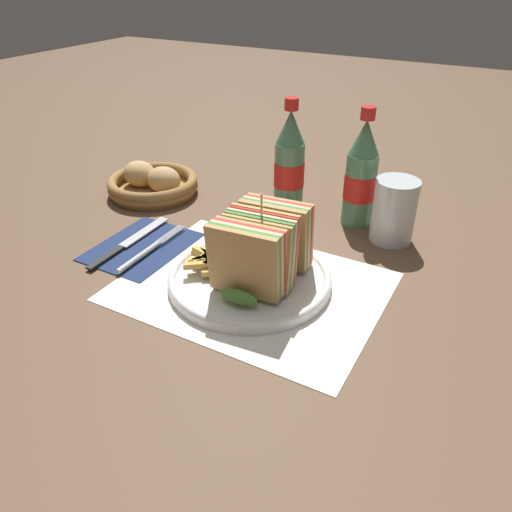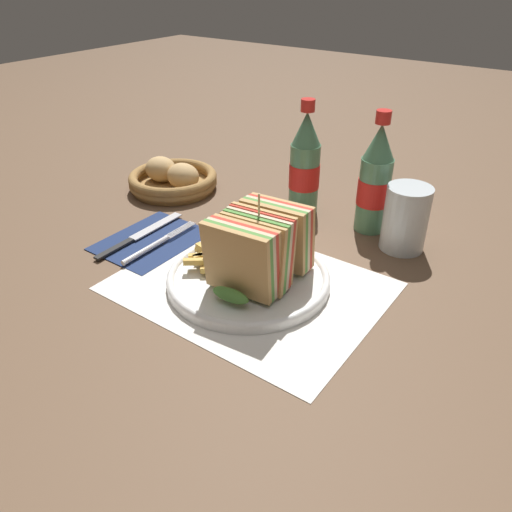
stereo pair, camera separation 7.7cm
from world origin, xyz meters
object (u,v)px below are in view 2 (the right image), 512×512
plate_main (248,278)px  coke_bottle_near (305,166)px  fork (153,245)px  glass_near (405,222)px  club_sandwich (259,248)px  bread_basket (173,179)px  knife (139,235)px  coke_bottle_far (375,181)px

plate_main → coke_bottle_near: bearing=103.6°
fork → coke_bottle_near: bearing=64.1°
glass_near → club_sandwich: bearing=-117.7°
plate_main → club_sandwich: bearing=-4.8°
club_sandwich → bread_basket: club_sandwich is taller
fork → knife: size_ratio=0.86×
knife → coke_bottle_far: bearing=39.6°
plate_main → knife: bearing=179.7°
glass_near → bread_basket: size_ratio=0.60×
knife → fork: bearing=-17.0°
club_sandwich → coke_bottle_near: size_ratio=0.75×
club_sandwich → knife: bearing=179.3°
plate_main → knife: (-0.25, 0.00, -0.00)m
coke_bottle_near → glass_near: size_ratio=1.94×
fork → knife: bearing=163.0°
glass_near → coke_bottle_far: bearing=156.3°
fork → coke_bottle_near: 0.32m
fork → bread_basket: 0.26m
knife → coke_bottle_far: 0.43m
bread_basket → coke_bottle_near: bearing=14.2°
bread_basket → plate_main: bearing=-29.5°
fork → knife: (-0.05, 0.01, -0.00)m
club_sandwich → fork: size_ratio=0.94×
coke_bottle_far → glass_near: 0.09m
coke_bottle_near → bread_basket: coke_bottle_near is taller
plate_main → coke_bottle_far: coke_bottle_far is taller
knife → glass_near: 0.47m
fork → club_sandwich: bearing=1.8°
knife → plate_main: bearing=-1.5°
club_sandwich → knife: club_sandwich is taller
club_sandwich → fork: 0.23m
coke_bottle_far → bread_basket: size_ratio=1.16×
plate_main → coke_bottle_near: coke_bottle_near is taller
knife → bread_basket: 0.22m
fork → bread_basket: bread_basket is taller
coke_bottle_near → bread_basket: (-0.28, -0.07, -0.07)m
fork → coke_bottle_near: (0.13, 0.28, 0.09)m
club_sandwich → knife: size_ratio=0.81×
club_sandwich → coke_bottle_near: bearing=107.6°
plate_main → glass_near: glass_near is taller
fork → coke_bottle_far: size_ratio=0.80×
knife → bread_basket: bread_basket is taller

